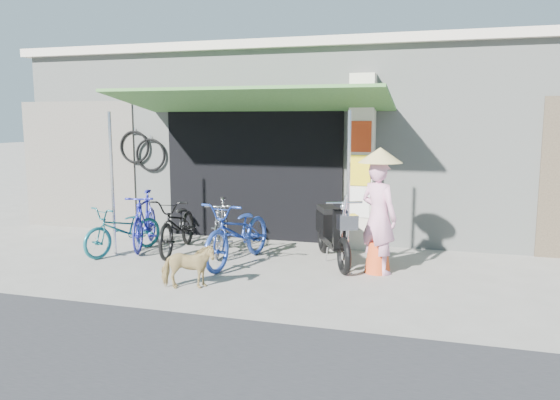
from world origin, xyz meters
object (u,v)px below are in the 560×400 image
(bike_teal, at_px, (124,229))
(bike_navy, at_px, (239,232))
(bike_blue, at_px, (145,220))
(street_dog, at_px, (188,266))
(moped, at_px, (332,232))
(nun, at_px, (379,212))
(bike_silver, at_px, (221,226))
(bike_black, at_px, (178,225))

(bike_teal, xyz_separation_m, bike_navy, (2.08, -0.08, 0.09))
(bike_blue, distance_m, street_dog, 2.63)
(street_dog, relative_size, moped, 0.40)
(moped, bearing_deg, nun, -52.99)
(bike_silver, distance_m, street_dog, 2.00)
(bike_navy, relative_size, moped, 1.08)
(nun, bearing_deg, street_dog, 66.16)
(bike_teal, height_order, bike_silver, bike_silver)
(moped, bearing_deg, bike_navy, 175.03)
(bike_silver, xyz_separation_m, moped, (1.91, -0.06, 0.03))
(bike_teal, relative_size, nun, 0.85)
(bike_black, relative_size, bike_navy, 0.94)
(street_dog, bearing_deg, bike_black, 8.93)
(bike_blue, bearing_deg, nun, -23.40)
(bike_silver, height_order, street_dog, bike_silver)
(bike_blue, distance_m, nun, 4.13)
(street_dog, distance_m, nun, 2.83)
(bike_blue, relative_size, street_dog, 2.31)
(bike_silver, xyz_separation_m, bike_navy, (0.53, -0.56, 0.04))
(nun, bearing_deg, bike_blue, 27.26)
(bike_navy, xyz_separation_m, nun, (2.14, 0.09, 0.40))
(bike_teal, bearing_deg, bike_black, 41.52)
(bike_silver, distance_m, bike_navy, 0.77)
(bike_navy, distance_m, nun, 2.18)
(bike_blue, height_order, bike_navy, bike_navy)
(moped, relative_size, nun, 0.97)
(bike_teal, relative_size, street_dog, 2.18)
(street_dog, bearing_deg, nun, -78.54)
(bike_silver, distance_m, nun, 2.74)
(street_dog, bearing_deg, bike_teal, 30.57)
(bike_silver, bearing_deg, bike_teal, -177.36)
(bike_blue, height_order, bike_black, bike_blue)
(bike_blue, xyz_separation_m, bike_silver, (1.43, 0.03, -0.04))
(street_dog, bearing_deg, moped, -60.76)
(moped, bearing_deg, bike_black, 156.85)
(bike_navy, height_order, moped, moped)
(bike_teal, xyz_separation_m, bike_black, (0.83, 0.34, 0.06))
(bike_black, relative_size, nun, 0.98)
(bike_silver, height_order, nun, nun)
(bike_navy, bearing_deg, street_dog, -89.18)
(bike_teal, distance_m, bike_blue, 0.48)
(moped, bearing_deg, bike_blue, 154.62)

